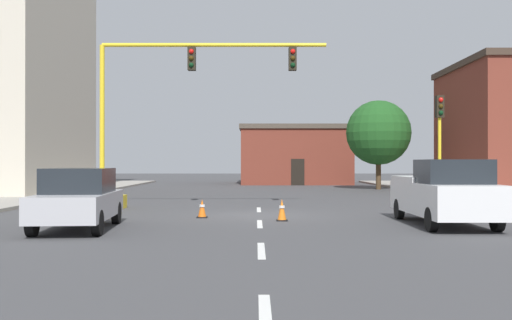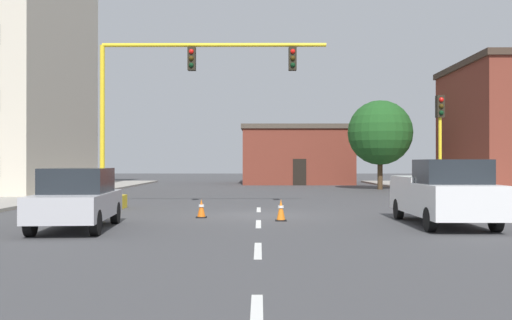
% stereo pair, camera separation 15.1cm
% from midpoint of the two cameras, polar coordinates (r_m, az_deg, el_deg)
% --- Properties ---
extents(ground_plane, '(160.00, 160.00, 0.00)m').
position_cam_midpoint_polar(ground_plane, '(21.39, 0.46, -5.34)').
color(ground_plane, '#424244').
extents(sidewalk_left, '(6.00, 56.00, 0.14)m').
position_cam_midpoint_polar(sidewalk_left, '(32.03, -23.24, -3.50)').
color(sidewalk_left, '#9E998E').
rests_on(sidewalk_left, ground_plane).
extents(lane_stripe_seg_0, '(0.16, 2.40, 0.01)m').
position_cam_midpoint_polar(lane_stripe_seg_0, '(7.55, 0.66, -14.83)').
color(lane_stripe_seg_0, silver).
rests_on(lane_stripe_seg_0, ground_plane).
extents(lane_stripe_seg_1, '(0.16, 2.40, 0.01)m').
position_cam_midpoint_polar(lane_stripe_seg_1, '(12.94, 0.53, -8.68)').
color(lane_stripe_seg_1, silver).
rests_on(lane_stripe_seg_1, ground_plane).
extents(lane_stripe_seg_2, '(0.16, 2.40, 0.01)m').
position_cam_midpoint_polar(lane_stripe_seg_2, '(18.40, 0.47, -6.16)').
color(lane_stripe_seg_2, silver).
rests_on(lane_stripe_seg_2, ground_plane).
extents(lane_stripe_seg_3, '(0.16, 2.40, 0.01)m').
position_cam_midpoint_polar(lane_stripe_seg_3, '(23.88, 0.44, -4.80)').
color(lane_stripe_seg_3, silver).
rests_on(lane_stripe_seg_3, ground_plane).
extents(building_brick_center, '(9.75, 9.63, 5.13)m').
position_cam_midpoint_polar(building_brick_center, '(53.88, 3.96, 0.48)').
color(building_brick_center, brown).
rests_on(building_brick_center, ground_plane).
extents(traffic_signal_gantry, '(10.14, 1.20, 6.83)m').
position_cam_midpoint_polar(traffic_signal_gantry, '(24.88, -11.39, 0.70)').
color(traffic_signal_gantry, yellow).
rests_on(traffic_signal_gantry, ground_plane).
extents(traffic_light_pole_right, '(0.32, 0.47, 4.80)m').
position_cam_midpoint_polar(traffic_light_pole_right, '(26.83, 17.46, 3.25)').
color(traffic_light_pole_right, yellow).
rests_on(traffic_light_pole_right, ground_plane).
extents(tree_right_far, '(4.56, 4.56, 6.29)m').
position_cam_midpoint_polar(tree_right_far, '(42.67, 11.95, 2.59)').
color(tree_right_far, '#4C3823').
rests_on(tree_right_far, ground_plane).
extents(pickup_truck_white, '(2.02, 5.40, 1.99)m').
position_cam_midpoint_polar(pickup_truck_white, '(18.87, 17.77, -3.05)').
color(pickup_truck_white, white).
rests_on(pickup_truck_white, ground_plane).
extents(sedan_silver_near_left, '(2.19, 4.63, 1.74)m').
position_cam_midpoint_polar(sedan_silver_near_left, '(17.59, -16.60, -3.54)').
color(sedan_silver_near_left, '#B7B7BC').
rests_on(sedan_silver_near_left, ground_plane).
extents(traffic_cone_roadside_a, '(0.36, 0.36, 0.72)m').
position_cam_midpoint_polar(traffic_cone_roadside_a, '(19.33, 2.64, -4.84)').
color(traffic_cone_roadside_a, black).
rests_on(traffic_cone_roadside_a, ground_plane).
extents(traffic_cone_roadside_b, '(0.36, 0.36, 0.64)m').
position_cam_midpoint_polar(traffic_cone_roadside_b, '(20.50, -5.07, -4.68)').
color(traffic_cone_roadside_b, black).
rests_on(traffic_cone_roadside_b, ground_plane).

